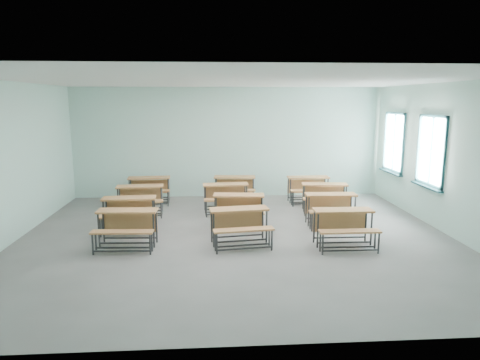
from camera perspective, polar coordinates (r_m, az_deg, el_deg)
The scene contains 13 objects.
room at distance 8.66m, azimuth 0.01°, elevation 2.49°, with size 9.04×8.04×3.24m.
desk_unit_r0c0 at distance 8.59m, azimuth -14.89°, elevation -5.55°, with size 1.19×0.83×0.72m.
desk_unit_r0c1 at distance 8.43m, azimuth -0.00°, elevation -5.50°, with size 1.24×0.92×0.72m.
desk_unit_r0c2 at distance 8.58m, azimuth 13.73°, elevation -5.51°, with size 1.15×0.78×0.72m.
desk_unit_r1c0 at distance 9.67m, azimuth -14.62°, elevation -3.74°, with size 1.18×0.82×0.72m.
desk_unit_r1c1 at distance 9.65m, azimuth -0.19°, elevation -3.42°, with size 1.21×0.87×0.72m.
desk_unit_r1c2 at distance 9.94m, azimuth 12.11°, elevation -3.26°, with size 1.18×0.81×0.72m.
desk_unit_r2c0 at distance 10.93m, azimuth -13.20°, elevation -2.04°, with size 1.21×0.86×0.72m.
desk_unit_r2c1 at distance 10.89m, azimuth -1.88°, elevation -1.82°, with size 1.20×0.85×0.72m.
desk_unit_r2c2 at distance 11.12m, azimuth 11.25°, elevation -1.76°, with size 1.25×0.92×0.72m.
desk_unit_r3c0 at distance 12.10m, azimuth -12.03°, elevation -0.79°, with size 1.19×0.84×0.72m.
desk_unit_r3c1 at distance 11.95m, azimuth -0.73°, elevation -0.70°, with size 1.21×0.86×0.72m.
desk_unit_r3c2 at distance 12.06m, azimuth 9.16°, elevation -0.73°, with size 1.16×0.78×0.72m.
Camera 1 is at (-0.49, -8.52, 2.81)m, focal length 32.00 mm.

